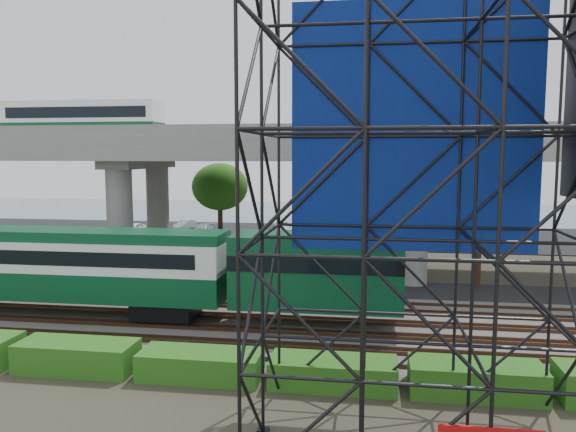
# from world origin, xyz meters

# --- Properties ---
(ground) EXTENTS (140.00, 140.00, 0.00)m
(ground) POSITION_xyz_m (0.00, 0.00, 0.00)
(ground) COLOR #474233
(ground) RESTS_ON ground
(ballast_bed) EXTENTS (90.00, 12.00, 0.20)m
(ballast_bed) POSITION_xyz_m (0.00, 2.00, 0.10)
(ballast_bed) COLOR slate
(ballast_bed) RESTS_ON ground
(service_road) EXTENTS (90.00, 5.00, 0.08)m
(service_road) POSITION_xyz_m (0.00, 10.50, 0.04)
(service_road) COLOR black
(service_road) RESTS_ON ground
(parking_lot) EXTENTS (90.00, 18.00, 0.08)m
(parking_lot) POSITION_xyz_m (0.00, 34.00, 0.04)
(parking_lot) COLOR black
(parking_lot) RESTS_ON ground
(harbor_water) EXTENTS (140.00, 40.00, 0.03)m
(harbor_water) POSITION_xyz_m (0.00, 56.00, 0.01)
(harbor_water) COLOR slate
(harbor_water) RESTS_ON ground
(rail_tracks) EXTENTS (90.00, 9.52, 0.16)m
(rail_tracks) POSITION_xyz_m (0.00, 2.00, 0.28)
(rail_tracks) COLOR #472D1E
(rail_tracks) RESTS_ON ballast_bed
(commuter_train) EXTENTS (29.30, 3.06, 4.30)m
(commuter_train) POSITION_xyz_m (-7.11, 2.00, 2.88)
(commuter_train) COLOR black
(commuter_train) RESTS_ON rail_tracks
(overpass) EXTENTS (80.00, 12.00, 12.40)m
(overpass) POSITION_xyz_m (-1.05, 16.00, 8.21)
(overpass) COLOR #9E9B93
(overpass) RESTS_ON ground
(scaffold_tower) EXTENTS (9.36, 6.36, 15.00)m
(scaffold_tower) POSITION_xyz_m (8.63, -7.98, 7.47)
(scaffold_tower) COLOR black
(scaffold_tower) RESTS_ON ground
(hedge_strip) EXTENTS (34.60, 1.80, 1.20)m
(hedge_strip) POSITION_xyz_m (1.01, -4.30, 0.56)
(hedge_strip) COLOR #246216
(hedge_strip) RESTS_ON ground
(trees) EXTENTS (40.94, 16.94, 7.69)m
(trees) POSITION_xyz_m (-4.67, 16.17, 5.57)
(trees) COLOR #382314
(trees) RESTS_ON ground
(suv) EXTENTS (5.79, 4.40, 1.46)m
(suv) POSITION_xyz_m (-12.98, 10.75, 0.81)
(suv) COLOR black
(suv) RESTS_ON service_road
(parked_cars) EXTENTS (35.15, 9.36, 1.26)m
(parked_cars) POSITION_xyz_m (0.55, 33.42, 0.67)
(parked_cars) COLOR white
(parked_cars) RESTS_ON parking_lot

